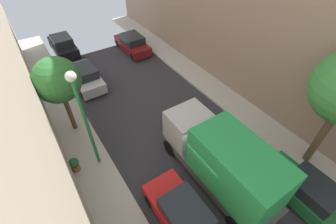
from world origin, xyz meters
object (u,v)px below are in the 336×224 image
at_px(parked_car_right_2, 132,44).
at_px(delivery_truck, 222,160).
at_px(street_tree_2, 57,81).
at_px(parked_car_left_4, 63,45).
at_px(potted_plant_1, 74,164).
at_px(lamp_post, 82,110).
at_px(parked_car_right_1, 307,192).
at_px(parked_car_left_3, 85,77).
at_px(parked_car_left_2, 184,216).

bearing_deg(parked_car_right_2, delivery_truck, -100.53).
height_order(parked_car_right_2, street_tree_2, street_tree_2).
height_order(parked_car_left_4, potted_plant_1, parked_car_left_4).
distance_m(delivery_truck, lamp_post, 6.68).
height_order(parked_car_right_1, delivery_truck, delivery_truck).
relative_size(parked_car_left_3, parked_car_right_1, 1.00).
relative_size(parked_car_right_2, delivery_truck, 0.64).
distance_m(parked_car_left_3, delivery_truck, 12.11).
height_order(parked_car_left_2, delivery_truck, delivery_truck).
distance_m(parked_car_right_1, potted_plant_1, 11.35).
height_order(parked_car_left_3, lamp_post, lamp_post).
bearing_deg(parked_car_left_2, parked_car_left_4, 90.00).
relative_size(delivery_truck, potted_plant_1, 7.73).
xyz_separation_m(parked_car_left_4, street_tree_2, (-2.20, -10.19, 2.98)).
distance_m(parked_car_right_2, potted_plant_1, 13.11).
bearing_deg(parked_car_left_3, street_tree_2, -117.79).
distance_m(parked_car_left_3, parked_car_right_1, 15.73).
height_order(parked_car_left_2, parked_car_left_4, same).
bearing_deg(street_tree_2, parked_car_left_2, -75.21).
bearing_deg(potted_plant_1, delivery_truck, -38.04).
relative_size(parked_car_left_3, street_tree_2, 0.87).
distance_m(parked_car_left_3, parked_car_right_2, 6.07).
xyz_separation_m(parked_car_right_2, delivery_truck, (-2.70, -14.52, 1.07)).
bearing_deg(parked_car_left_4, parked_car_left_2, -90.00).
xyz_separation_m(parked_car_left_4, lamp_post, (-1.90, -13.40, 3.19)).
distance_m(parked_car_right_2, lamp_post, 12.92).
xyz_separation_m(parked_car_right_2, potted_plant_1, (-8.49, -10.00, -0.11)).
distance_m(potted_plant_1, lamp_post, 3.51).
relative_size(parked_car_left_2, parked_car_right_2, 1.00).
bearing_deg(parked_car_right_1, parked_car_left_3, 110.08).
bearing_deg(delivery_truck, lamp_post, 136.54).
bearing_deg(delivery_truck, parked_car_left_4, 98.64).
xyz_separation_m(parked_car_left_2, parked_car_right_2, (5.40, 15.29, 0.00)).
xyz_separation_m(parked_car_left_4, parked_car_right_2, (5.40, -3.24, 0.00)).
distance_m(parked_car_right_2, street_tree_2, 10.72).
distance_m(parked_car_right_1, lamp_post, 10.85).
bearing_deg(parked_car_left_3, parked_car_left_4, 90.00).
xyz_separation_m(potted_plant_1, lamp_post, (1.19, -0.17, 3.30)).
bearing_deg(potted_plant_1, parked_car_right_2, 49.66).
xyz_separation_m(parked_car_right_1, lamp_post, (-7.30, 7.37, 3.19)).
bearing_deg(parked_car_left_2, parked_car_left_3, 90.00).
bearing_deg(delivery_truck, potted_plant_1, 141.96).
relative_size(parked_car_left_4, parked_car_right_2, 1.00).
bearing_deg(potted_plant_1, street_tree_2, 73.82).
relative_size(parked_car_right_1, potted_plant_1, 4.92).
bearing_deg(street_tree_2, potted_plant_1, -106.18).
height_order(parked_car_right_2, lamp_post, lamp_post).
bearing_deg(parked_car_left_3, lamp_post, -104.40).
bearing_deg(parked_car_right_1, parked_car_left_4, 104.57).
relative_size(parked_car_left_4, delivery_truck, 0.64).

